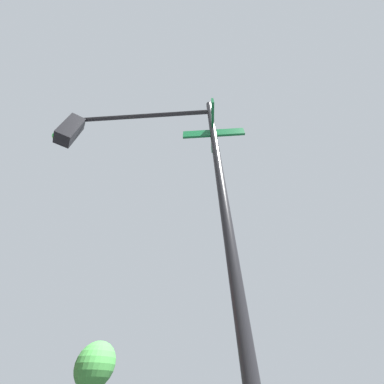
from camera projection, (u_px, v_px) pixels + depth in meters
traffic_signal_near at (139, 153)px, 3.32m from camera, size 2.23×3.05×6.42m
street_tree at (95, 365)px, 12.53m from camera, size 2.40×2.40×4.30m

